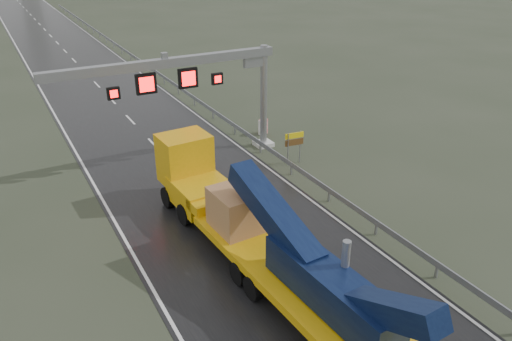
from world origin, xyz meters
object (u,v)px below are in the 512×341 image
sign_gantry (198,78)px  striped_barrier (263,127)px  exit_sign_pair (294,142)px  heavy_haul_truck (254,229)px

sign_gantry → striped_barrier: 7.99m
exit_sign_pair → striped_barrier: exit_sign_pair is taller
sign_gantry → exit_sign_pair: sign_gantry is taller
exit_sign_pair → sign_gantry: bearing=149.0°
sign_gantry → striped_barrier: sign_gantry is taller
sign_gantry → exit_sign_pair: 7.41m
heavy_haul_truck → striped_barrier: size_ratio=17.20×
sign_gantry → heavy_haul_truck: bearing=-102.1°
sign_gantry → heavy_haul_truck: sign_gantry is taller
striped_barrier → sign_gantry: bearing=174.5°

